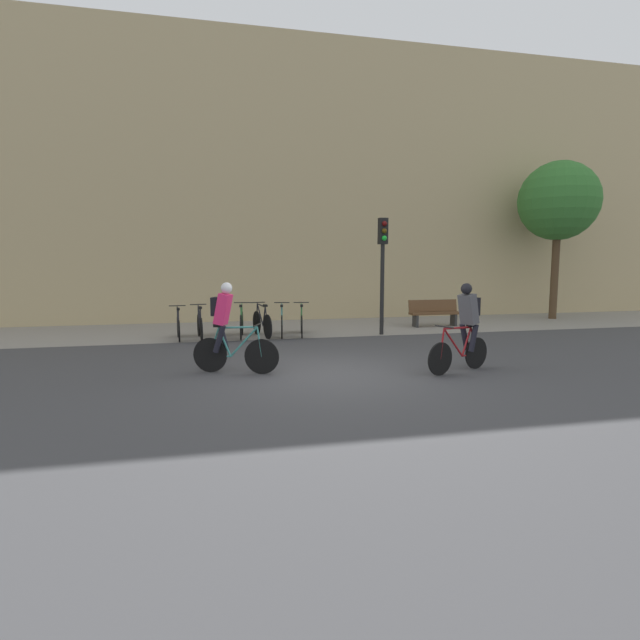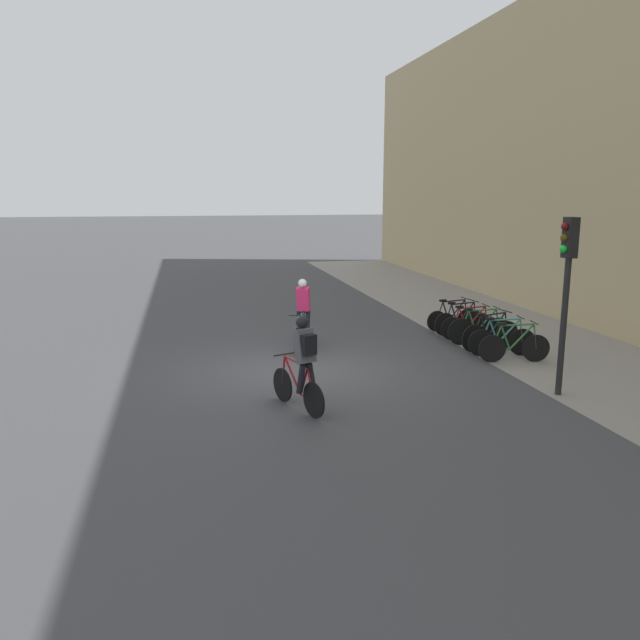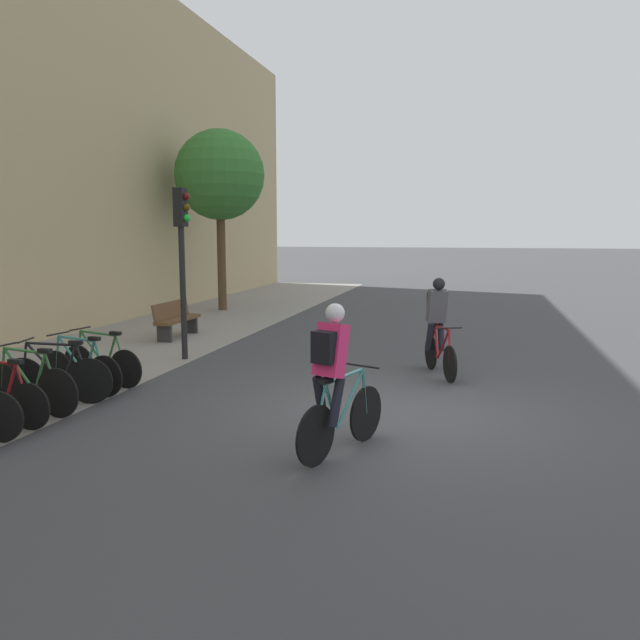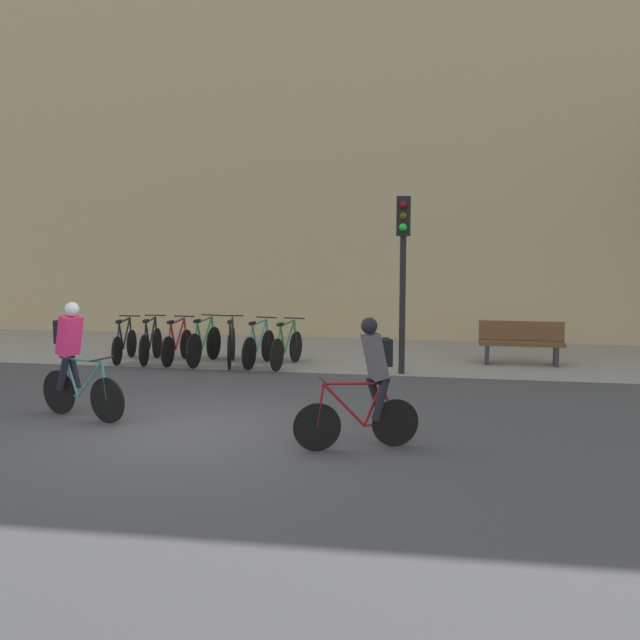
% 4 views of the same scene
% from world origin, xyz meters
% --- Properties ---
extents(ground, '(200.00, 200.00, 0.00)m').
position_xyz_m(ground, '(0.00, 0.00, 0.00)').
color(ground, '#3D3D3F').
extents(kerb_strip, '(44.00, 4.50, 0.01)m').
position_xyz_m(kerb_strip, '(0.00, 6.75, 0.00)').
color(kerb_strip, gray).
rests_on(kerb_strip, ground).
extents(cyclist_pink, '(1.63, 0.72, 1.79)m').
position_xyz_m(cyclist_pink, '(-1.95, 0.51, 0.95)').
color(cyclist_pink, black).
rests_on(cyclist_pink, ground).
extents(cyclist_grey, '(1.61, 0.72, 1.76)m').
position_xyz_m(cyclist_grey, '(2.70, -0.36, 0.95)').
color(cyclist_grey, black).
rests_on(cyclist_grey, ground).
extents(parked_bike_3, '(0.46, 1.71, 0.99)m').
position_xyz_m(parked_bike_3, '(-1.36, 5.08, 0.41)').
color(parked_bike_3, black).
rests_on(parked_bike_3, ground).
extents(parked_bike_4, '(0.51, 1.70, 0.98)m').
position_xyz_m(parked_bike_4, '(-0.77, 5.08, 0.41)').
color(parked_bike_4, black).
rests_on(parked_bike_4, ground).
extents(parked_bike_5, '(0.46, 1.66, 0.97)m').
position_xyz_m(parked_bike_5, '(-0.19, 5.08, 0.40)').
color(parked_bike_5, black).
rests_on(parked_bike_5, ground).
extents(parked_bike_6, '(0.47, 1.67, 0.96)m').
position_xyz_m(parked_bike_6, '(0.40, 5.08, 0.39)').
color(parked_bike_6, black).
rests_on(parked_bike_6, ground).
extents(traffic_light_pole, '(0.26, 0.30, 3.45)m').
position_xyz_m(traffic_light_pole, '(2.77, 4.72, 2.39)').
color(traffic_light_pole, black).
rests_on(traffic_light_pole, ground).
extents(bench, '(1.74, 0.44, 0.89)m').
position_xyz_m(bench, '(5.15, 6.14, 0.47)').
color(bench, brown).
rests_on(bench, ground).
extents(street_tree_0, '(2.92, 2.92, 5.89)m').
position_xyz_m(street_tree_0, '(10.58, 7.21, 4.40)').
color(street_tree_0, '#4C3823').
rests_on(street_tree_0, ground).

